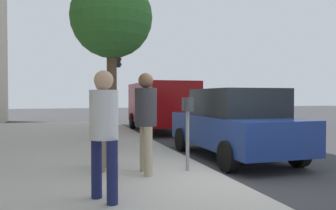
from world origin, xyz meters
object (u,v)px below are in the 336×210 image
(traffic_signal, at_px, (116,75))
(pedestrian_at_meter, at_px, (146,114))
(pedestrian_bystander, at_px, (104,124))
(parking_officer, at_px, (102,115))
(parked_van_far, at_px, (160,104))
(parked_sedan_near, at_px, (234,123))
(street_tree, at_px, (111,18))
(parking_meter, at_px, (188,118))

(traffic_signal, bearing_deg, pedestrian_at_meter, 174.84)
(traffic_signal, bearing_deg, pedestrian_bystander, 170.70)
(parking_officer, bearing_deg, traffic_signal, 93.56)
(parking_officer, bearing_deg, parked_van_far, 80.19)
(parking_officer, height_order, parked_van_far, parked_van_far)
(pedestrian_bystander, xyz_separation_m, traffic_signal, (10.86, -1.78, 1.37))
(pedestrian_at_meter, height_order, parking_officer, pedestrian_at_meter)
(parked_sedan_near, bearing_deg, pedestrian_bystander, 130.00)
(parked_sedan_near, bearing_deg, pedestrian_at_meter, 121.01)
(pedestrian_at_meter, relative_size, street_tree, 0.35)
(street_tree, bearing_deg, pedestrian_bystander, 171.29)
(parking_meter, xyz_separation_m, street_tree, (4.86, 0.79, 2.92))
(parking_meter, relative_size, parked_sedan_near, 0.32)
(pedestrian_bystander, height_order, parking_officer, parking_officer)
(pedestrian_at_meter, xyz_separation_m, parked_sedan_near, (1.62, -2.69, -0.37))
(parking_meter, bearing_deg, traffic_signal, -0.18)
(parking_meter, bearing_deg, parked_sedan_near, -49.15)
(parking_meter, bearing_deg, parking_officer, 70.23)
(parked_van_far, height_order, traffic_signal, traffic_signal)
(pedestrian_bystander, distance_m, parked_van_far, 10.49)
(parking_meter, xyz_separation_m, traffic_signal, (9.44, -0.03, 1.41))
(parking_meter, relative_size, parked_van_far, 0.27)
(parking_meter, relative_size, pedestrian_bystander, 0.79)
(street_tree, relative_size, traffic_signal, 1.47)
(parked_van_far, bearing_deg, pedestrian_at_meter, 162.32)
(parked_van_far, xyz_separation_m, street_tree, (-3.57, 2.65, 2.83))
(street_tree, bearing_deg, pedestrian_at_meter, 179.56)
(parking_meter, relative_size, parking_officer, 0.79)
(parked_van_far, xyz_separation_m, traffic_signal, (1.01, 1.83, 1.32))
(pedestrian_bystander, xyz_separation_m, street_tree, (6.28, -0.96, 2.88))
(street_tree, xyz_separation_m, traffic_signal, (4.58, -0.82, -1.51))
(parking_officer, height_order, street_tree, street_tree)
(pedestrian_bystander, relative_size, parking_officer, 1.00)
(parked_van_far, bearing_deg, traffic_signal, 61.10)
(traffic_signal, bearing_deg, parked_sedan_near, -166.81)
(parking_meter, height_order, traffic_signal, traffic_signal)
(pedestrian_at_meter, height_order, parked_sedan_near, pedestrian_at_meter)
(pedestrian_bystander, relative_size, parked_van_far, 0.34)
(parking_officer, relative_size, parked_van_far, 0.34)
(parked_sedan_near, xyz_separation_m, parked_van_far, (6.82, 0.00, 0.36))
(pedestrian_bystander, relative_size, street_tree, 0.34)
(parked_sedan_near, height_order, street_tree, street_tree)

